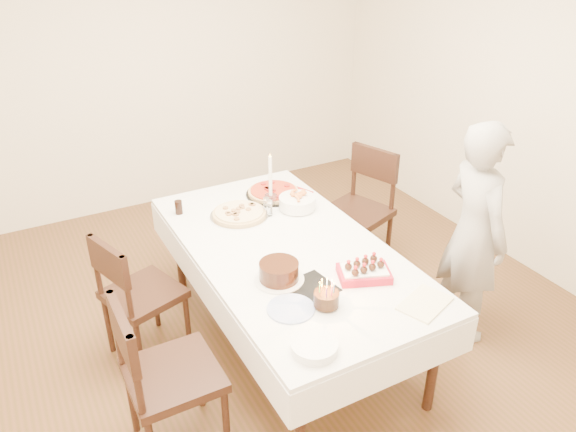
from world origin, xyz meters
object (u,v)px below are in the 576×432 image
chair_right_savory (356,213)px  taper_candle (270,179)px  dining_table (288,295)px  pizza_pepperoni (273,192)px  chair_left_savory (144,294)px  chair_left_dessert (173,375)px  pizza_white (239,214)px  strawberry_box (364,272)px  person (474,233)px  birthday_cake (326,294)px  layer_cake (279,272)px  pasta_bowl (297,202)px  cola_glass (179,207)px

chair_right_savory → taper_candle: (-0.75, 0.03, 0.45)m
dining_table → pizza_pepperoni: pizza_pepperoni is taller
chair_left_savory → chair_left_dessert: chair_left_dessert is taller
pizza_white → strawberry_box: strawberry_box is taller
person → birthday_cake: bearing=106.7°
layer_cake → birthday_cake: bearing=-72.1°
chair_right_savory → chair_left_savory: (-1.79, -0.20, -0.04)m
dining_table → chair_right_savory: (0.92, 0.55, 0.13)m
person → chair_left_dessert: bearing=99.1°
chair_right_savory → pizza_pepperoni: bearing=146.8°
layer_cake → strawberry_box: (0.45, -0.21, -0.02)m
dining_table → birthday_cake: 0.79m
birthday_cake → strawberry_box: size_ratio=0.48×
chair_left_savory → layer_cake: 0.98m
chair_left_savory → person: bearing=140.0°
pizza_white → layer_cake: layer_cake is taller
pasta_bowl → birthday_cake: (-0.42, -1.06, 0.03)m
chair_right_savory → person: size_ratio=0.65×
taper_candle → pizza_pepperoni: bearing=56.1°
taper_candle → dining_table: bearing=-106.6°
layer_cake → cola_glass: bearing=102.8°
chair_right_savory → taper_candle: taper_candle is taller
chair_left_savory → pasta_bowl: (1.18, 0.08, 0.34)m
taper_candle → chair_right_savory: bearing=-2.3°
pizza_pepperoni → chair_right_savory: bearing=-13.9°
dining_table → cola_glass: cola_glass is taller
pizza_pepperoni → layer_cake: 1.12m
person → pizza_white: (-1.24, 0.98, 0.00)m
chair_left_savory → person: person is taller
pasta_bowl → cola_glass: 0.84m
taper_candle → cola_glass: 0.67m
chair_left_savory → pizza_pepperoni: size_ratio=2.24×
chair_left_dessert → taper_candle: taper_candle is taller
pasta_bowl → birthday_cake: bearing=-111.5°
dining_table → chair_right_savory: chair_right_savory is taller
pizza_white → taper_candle: (0.28, 0.06, 0.18)m
pasta_bowl → layer_cake: size_ratio=0.90×
taper_candle → strawberry_box: 1.10m
pizza_pepperoni → pasta_bowl: 0.29m
chair_left_dessert → person: (2.07, 0.01, 0.27)m
taper_candle → layer_cake: taper_candle is taller
pizza_white → dining_table: bearing=-78.9°
chair_left_savory → pasta_bowl: size_ratio=3.54×
chair_left_dessert → pasta_bowl: 1.57m
chair_left_savory → pizza_white: (0.76, 0.18, 0.31)m
chair_right_savory → taper_candle: size_ratio=2.52×
chair_right_savory → strawberry_box: size_ratio=3.39×
chair_left_dessert → person: bearing=-179.7°
dining_table → layer_cake: 0.57m
chair_left_dessert → pizza_white: size_ratio=2.44×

